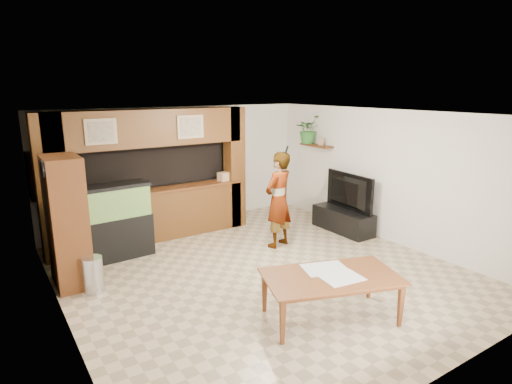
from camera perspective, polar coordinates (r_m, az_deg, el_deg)
floor at (r=7.25m, az=0.67°, el=-10.64°), size 6.50×6.50×0.00m
ceiling at (r=6.62m, az=0.73°, el=10.33°), size 6.50×6.50×0.00m
wall_back at (r=9.62m, az=-10.22°, el=3.39°), size 6.00×0.00×6.00m
wall_left at (r=5.77m, az=-24.91°, el=-4.66°), size 0.00×6.50×6.50m
wall_right at (r=8.82m, az=17.08°, el=2.06°), size 0.00×6.50×6.50m
partition at (r=8.73m, az=-14.34°, el=2.20°), size 4.20×0.99×2.60m
wall_clock at (r=6.60m, az=-26.50°, el=2.75°), size 0.05×0.25×0.25m
wall_shelf at (r=9.98m, az=8.05°, el=6.17°), size 0.25×0.90×0.04m
pantry_cabinet at (r=7.10m, az=-23.91°, el=-3.70°), size 0.51×0.83×2.02m
trash_can at (r=6.94m, az=-20.90°, el=-10.27°), size 0.30×0.30×0.55m
aquarium at (r=8.01m, az=-18.18°, el=-3.88°), size 1.23×0.46×1.36m
tv_stand at (r=9.34m, az=11.52°, el=-3.73°), size 0.52×1.41×0.47m
television at (r=9.17m, az=11.70°, el=-0.02°), size 0.26×1.35×0.77m
photo_frame at (r=9.86m, az=8.66°, el=6.69°), size 0.05×0.14×0.18m
potted_plant at (r=10.14m, az=6.94°, el=8.29°), size 0.74×0.70×0.65m
person at (r=8.13m, az=3.01°, el=-1.04°), size 0.77×0.62×1.84m
microphone at (r=7.84m, az=4.09°, el=5.60°), size 0.04×0.10×0.16m
dining_table at (r=5.85m, az=10.02°, el=-13.81°), size 1.98×1.50×0.62m
newspaper_a at (r=5.93m, az=9.18°, el=-10.03°), size 0.69×0.59×0.01m
newspaper_b at (r=5.70m, az=11.41°, el=-11.17°), size 0.56×0.44×0.01m
counter_box at (r=9.25m, az=-4.24°, el=2.09°), size 0.31×0.24×0.18m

